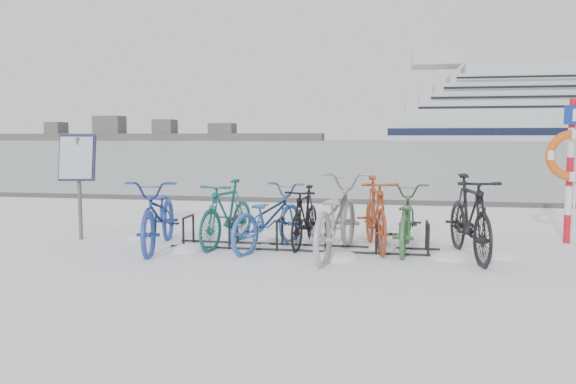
# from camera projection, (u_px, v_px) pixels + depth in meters

# --- Properties ---
(ground) EXTENTS (900.00, 900.00, 0.00)m
(ground) POSITION_uv_depth(u_px,v_px,m) (303.00, 249.00, 8.38)
(ground) COLOR white
(ground) RESTS_ON ground
(ice_sheet) EXTENTS (400.00, 298.00, 0.02)m
(ice_sheet) POSITION_uv_depth(u_px,v_px,m) (385.00, 143.00, 160.20)
(ice_sheet) COLOR #97A2AA
(ice_sheet) RESTS_ON ground
(quay_edge) EXTENTS (400.00, 0.25, 0.10)m
(quay_edge) POSITION_uv_depth(u_px,v_px,m) (338.00, 201.00, 14.15)
(quay_edge) COLOR #3F3F42
(quay_edge) RESTS_ON ground
(bike_rack) EXTENTS (4.00, 0.48, 0.46)m
(bike_rack) POSITION_uv_depth(u_px,v_px,m) (303.00, 237.00, 8.36)
(bike_rack) COLOR black
(bike_rack) RESTS_ON ground
(info_board) EXTENTS (0.60, 0.33, 1.71)m
(info_board) POSITION_uv_depth(u_px,v_px,m) (78.00, 164.00, 9.01)
(info_board) COLOR #595B5E
(info_board) RESTS_ON ground
(lifebuoy_station) EXTENTS (0.79, 0.23, 4.10)m
(lifebuoy_station) POSITION_uv_depth(u_px,v_px,m) (572.00, 156.00, 8.64)
(lifebuoy_station) COLOR red
(lifebuoy_station) RESTS_ON ground
(cruise_ferry) EXTENTS (133.82, 25.25, 43.97)m
(cruise_ferry) POSITION_uv_depth(u_px,v_px,m) (554.00, 111.00, 225.45)
(cruise_ferry) COLOR silver
(cruise_ferry) RESTS_ON ground
(shoreline) EXTENTS (180.00, 12.00, 9.50)m
(shoreline) POSITION_uv_depth(u_px,v_px,m) (143.00, 135.00, 284.30)
(shoreline) COLOR #4B4B4B
(shoreline) RESTS_ON ground
(bike_0) EXTENTS (1.11, 2.17, 1.09)m
(bike_0) POSITION_uv_depth(u_px,v_px,m) (160.00, 212.00, 8.43)
(bike_0) COLOR #203A96
(bike_0) RESTS_ON ground
(bike_1) EXTENTS (0.80, 1.81, 1.05)m
(bike_1) POSITION_uv_depth(u_px,v_px,m) (227.00, 211.00, 8.62)
(bike_1) COLOR #165957
(bike_1) RESTS_ON ground
(bike_2) EXTENTS (1.28, 2.01, 1.00)m
(bike_2) POSITION_uv_depth(u_px,v_px,m) (268.00, 215.00, 8.41)
(bike_2) COLOR #2D58AB
(bike_2) RESTS_ON ground
(bike_3) EXTENTS (0.60, 1.63, 0.96)m
(bike_3) POSITION_uv_depth(u_px,v_px,m) (305.00, 215.00, 8.61)
(bike_3) COLOR black
(bike_3) RESTS_ON ground
(bike_4) EXTENTS (1.09, 2.32, 1.17)m
(bike_4) POSITION_uv_depth(u_px,v_px,m) (336.00, 214.00, 7.92)
(bike_4) COLOR #9D9FA3
(bike_4) RESTS_ON ground
(bike_5) EXTENTS (0.84, 1.91, 1.11)m
(bike_5) POSITION_uv_depth(u_px,v_px,m) (375.00, 211.00, 8.41)
(bike_5) COLOR #983718
(bike_5) RESTS_ON ground
(bike_6) EXTENTS (0.80, 1.92, 0.98)m
(bike_6) POSITION_uv_depth(u_px,v_px,m) (405.00, 217.00, 8.30)
(bike_6) COLOR #356838
(bike_6) RESTS_ON ground
(bike_7) EXTENTS (0.83, 2.04, 1.19)m
(bike_7) POSITION_uv_depth(u_px,v_px,m) (470.00, 215.00, 7.76)
(bike_7) COLOR black
(bike_7) RESTS_ON ground
(snow_drifts) EXTENTS (5.98, 1.68, 0.21)m
(snow_drifts) POSITION_uv_depth(u_px,v_px,m) (343.00, 252.00, 8.13)
(snow_drifts) COLOR white
(snow_drifts) RESTS_ON ground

